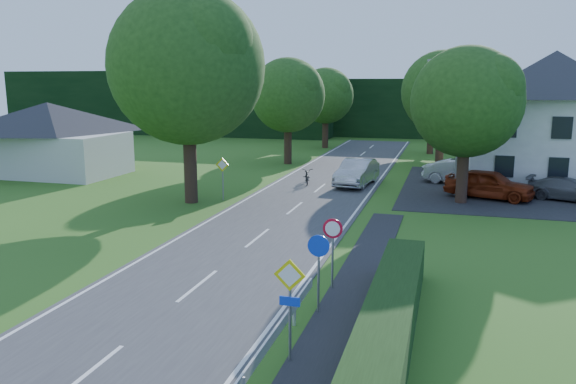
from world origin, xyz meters
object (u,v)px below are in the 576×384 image
(streetlight, at_px, (457,120))
(parked_car_red, at_px, (489,184))
(moving_car, at_px, (357,172))
(parked_car_silver_a, at_px, (460,172))
(parked_car_grey, at_px, (568,189))
(motorcycle, at_px, (307,176))
(parasol, at_px, (479,169))

(streetlight, relative_size, parked_car_red, 1.63)
(moving_car, relative_size, parked_car_silver_a, 1.07)
(moving_car, height_order, parked_car_red, moving_car)
(parked_car_silver_a, bearing_deg, moving_car, 121.08)
(streetlight, distance_m, parked_car_grey, 7.32)
(streetlight, distance_m, moving_car, 7.19)
(parked_car_grey, bearing_deg, streetlight, 110.72)
(motorcycle, relative_size, parasol, 1.01)
(parked_car_grey, xyz_separation_m, parasol, (-4.63, 4.74, 0.28))
(streetlight, relative_size, moving_car, 1.57)
(moving_car, xyz_separation_m, parked_car_silver_a, (6.45, 2.38, -0.06))
(parked_car_silver_a, bearing_deg, parked_car_grey, -112.35)
(moving_car, distance_m, motorcycle, 3.26)
(motorcycle, relative_size, parked_car_silver_a, 0.43)
(parasol, bearing_deg, motorcycle, -160.90)
(streetlight, height_order, parasol, streetlight)
(parasol, bearing_deg, parked_car_red, -86.25)
(parked_car_silver_a, bearing_deg, parasol, -40.73)
(moving_car, relative_size, parked_car_red, 1.04)
(motorcycle, bearing_deg, streetlight, -24.08)
(parked_car_grey, relative_size, parasol, 2.15)
(moving_car, xyz_separation_m, parasol, (7.64, 3.32, 0.07))
(parked_car_red, height_order, parked_car_grey, parked_car_red)
(moving_car, bearing_deg, parked_car_grey, -0.20)
(motorcycle, xyz_separation_m, parked_car_red, (11.20, -1.65, 0.30))
(parked_car_silver_a, relative_size, parasol, 2.35)
(parked_car_red, distance_m, parked_car_silver_a, 4.72)
(moving_car, bearing_deg, parasol, 29.89)
(parked_car_red, bearing_deg, streetlight, 95.65)
(streetlight, bearing_deg, parasol, 71.94)
(streetlight, distance_m, parasol, 6.32)
(streetlight, relative_size, parked_car_grey, 1.84)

